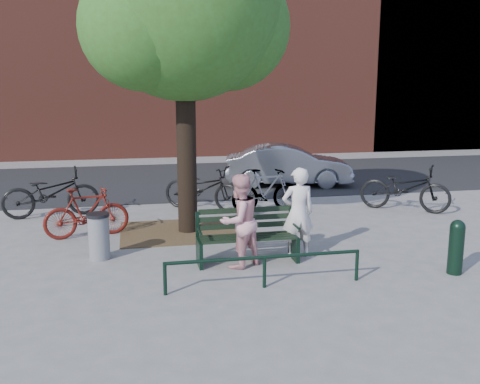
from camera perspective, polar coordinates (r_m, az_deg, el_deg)
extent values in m
plane|color=gray|center=(9.39, 0.80, -7.50)|extent=(90.00, 90.00, 0.00)
cube|color=brown|center=(11.33, -6.57, -4.20)|extent=(2.40, 2.00, 0.02)
cube|color=black|center=(17.55, -5.16, 1.38)|extent=(40.00, 7.00, 0.01)
cube|color=brown|center=(24.93, -7.48, 18.10)|extent=(45.00, 4.00, 12.00)
cube|color=brown|center=(29.63, 22.20, 18.25)|extent=(10.00, 4.00, 14.00)
cube|color=black|center=(9.18, -4.36, -6.49)|extent=(0.06, 0.52, 0.45)
cube|color=black|center=(9.28, -4.58, -3.44)|extent=(0.06, 0.06, 0.44)
cylinder|color=black|center=(8.97, -4.31, -4.22)|extent=(0.04, 0.36, 0.04)
cube|color=black|center=(9.53, 5.77, -5.85)|extent=(0.06, 0.52, 0.45)
cube|color=black|center=(9.62, 5.42, -2.92)|extent=(0.06, 0.06, 0.44)
cylinder|color=black|center=(9.32, 6.00, -3.65)|extent=(0.04, 0.36, 0.04)
cube|color=black|center=(9.25, 0.81, -4.86)|extent=(1.64, 0.46, 0.04)
cube|color=black|center=(9.39, 0.51, -2.78)|extent=(1.64, 0.03, 0.47)
cylinder|color=black|center=(7.99, -8.01, -9.15)|extent=(0.06, 0.06, 0.50)
cylinder|color=black|center=(8.20, 2.62, -8.49)|extent=(0.06, 0.06, 0.50)
cylinder|color=black|center=(8.68, 12.36, -7.63)|extent=(0.06, 0.06, 0.50)
cylinder|color=black|center=(8.13, 2.63, -6.97)|extent=(3.00, 0.06, 0.06)
cylinder|color=black|center=(10.99, -5.75, 5.38)|extent=(0.40, 0.40, 3.80)
sphere|color=#2E5219|center=(11.04, -6.04, 19.45)|extent=(3.80, 3.80, 3.80)
sphere|color=#2E5219|center=(11.42, -1.44, 17.22)|extent=(2.60, 2.60, 2.60)
sphere|color=#2E5219|center=(10.54, -10.29, 16.99)|extent=(2.40, 2.40, 2.40)
imported|color=silver|center=(9.54, 6.20, -2.19)|extent=(0.59, 0.39, 1.62)
imported|color=pink|center=(8.96, -0.08, -3.11)|extent=(0.97, 0.91, 1.59)
cylinder|color=black|center=(9.41, 22.03, -5.80)|extent=(0.24, 0.24, 0.78)
sphere|color=black|center=(9.31, 22.21, -3.50)|extent=(0.24, 0.24, 0.24)
cylinder|color=gray|center=(9.78, -14.81, -4.74)|extent=(0.37, 0.37, 0.77)
cylinder|color=black|center=(9.67, -14.93, -2.39)|extent=(0.40, 0.40, 0.06)
imported|color=black|center=(13.16, -19.52, -0.08)|extent=(2.26, 1.06, 1.14)
imported|color=#4F110B|center=(11.20, -16.05, -2.12)|extent=(1.76, 0.84, 1.02)
imported|color=black|center=(13.15, -4.02, 0.42)|extent=(2.12, 1.78, 1.09)
imported|color=gray|center=(12.96, 2.77, 0.20)|extent=(1.81, 0.76, 1.06)
imported|color=black|center=(13.63, 17.18, 0.42)|extent=(2.19, 1.89, 1.14)
imported|color=gray|center=(16.36, 5.16, 2.85)|extent=(3.99, 2.05, 1.25)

